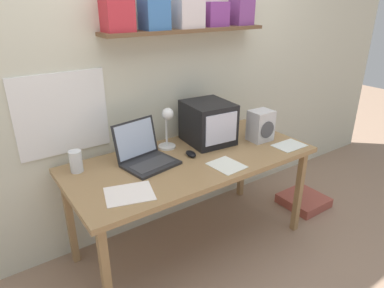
{
  "coord_description": "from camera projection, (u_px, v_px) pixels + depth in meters",
  "views": [
    {
      "loc": [
        -1.21,
        -1.73,
        1.73
      ],
      "look_at": [
        0.0,
        0.0,
        0.83
      ],
      "focal_mm": 32.0,
      "sensor_mm": 36.0,
      "label": 1
    }
  ],
  "objects": [
    {
      "name": "juice_glass",
      "position": [
        76.0,
        162.0,
        2.12
      ],
      "size": [
        0.08,
        0.08,
        0.14
      ],
      "color": "white",
      "rests_on": "corner_desk"
    },
    {
      "name": "space_heater",
      "position": [
        261.0,
        126.0,
        2.58
      ],
      "size": [
        0.17,
        0.15,
        0.23
      ],
      "rotation": [
        0.0,
        0.0,
        -0.02
      ],
      "color": "silver",
      "rests_on": "corner_desk"
    },
    {
      "name": "printed_handout",
      "position": [
        129.0,
        194.0,
        1.9
      ],
      "size": [
        0.31,
        0.28,
        0.0
      ],
      "rotation": [
        0.0,
        0.0,
        -0.28
      ],
      "color": "white",
      "rests_on": "corner_desk"
    },
    {
      "name": "corner_desk",
      "position": [
        192.0,
        165.0,
        2.36
      ],
      "size": [
        1.69,
        0.77,
        0.73
      ],
      "color": "#9D784D",
      "rests_on": "ground_plane"
    },
    {
      "name": "floor_cushion",
      "position": [
        303.0,
        200.0,
        3.1
      ],
      "size": [
        0.36,
        0.36,
        0.08
      ],
      "color": "#A54F43",
      "rests_on": "ground_plane"
    },
    {
      "name": "computer_mouse",
      "position": [
        191.0,
        154.0,
        2.35
      ],
      "size": [
        0.08,
        0.11,
        0.03
      ],
      "rotation": [
        0.0,
        0.0,
        -0.15
      ],
      "color": "black",
      "rests_on": "corner_desk"
    },
    {
      "name": "ground_plane",
      "position": [
        192.0,
        243.0,
        2.62
      ],
      "size": [
        12.0,
        12.0,
        0.0
      ],
      "primitive_type": "plane",
      "color": "#997B64"
    },
    {
      "name": "desk_lamp",
      "position": [
        167.0,
        125.0,
        2.39
      ],
      "size": [
        0.13,
        0.15,
        0.31
      ],
      "rotation": [
        0.0,
        0.0,
        -0.28
      ],
      "color": "white",
      "rests_on": "corner_desk"
    },
    {
      "name": "back_wall",
      "position": [
        156.0,
        62.0,
        2.45
      ],
      "size": [
        5.6,
        0.24,
        2.6
      ],
      "color": "beige",
      "rests_on": "ground_plane"
    },
    {
      "name": "laptop",
      "position": [
        144.0,
        153.0,
        2.24
      ],
      "size": [
        0.37,
        0.36,
        0.27
      ],
      "rotation": [
        0.0,
        0.0,
        0.17
      ],
      "color": "#232326",
      "rests_on": "corner_desk"
    },
    {
      "name": "loose_paper_near_laptop",
      "position": [
        289.0,
        145.0,
        2.52
      ],
      "size": [
        0.23,
        0.17,
        0.0
      ],
      "rotation": [
        0.0,
        0.0,
        0.0
      ],
      "color": "silver",
      "rests_on": "corner_desk"
    },
    {
      "name": "open_notebook",
      "position": [
        227.0,
        165.0,
        2.22
      ],
      "size": [
        0.2,
        0.23,
        0.0
      ],
      "rotation": [
        0.0,
        0.0,
        0.07
      ],
      "color": "white",
      "rests_on": "corner_desk"
    },
    {
      "name": "crt_monitor",
      "position": [
        208.0,
        122.0,
        2.54
      ],
      "size": [
        0.34,
        0.38,
        0.3
      ],
      "rotation": [
        0.0,
        0.0,
        -0.09
      ],
      "color": "black",
      "rests_on": "corner_desk"
    }
  ]
}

